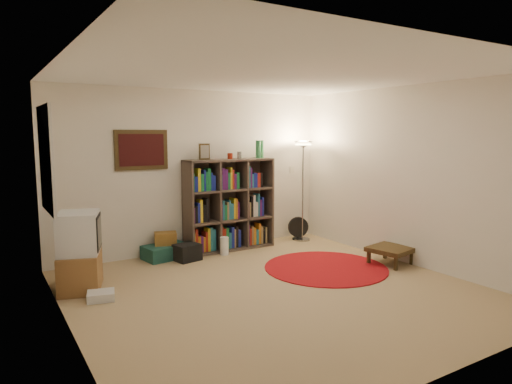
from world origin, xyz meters
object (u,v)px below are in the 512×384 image
side_table (390,250)px  suitcase (166,252)px  floor_lamp (303,158)px  floor_fan (298,228)px  tv_stand (80,253)px  bookshelf (228,206)px

side_table → suitcase: bearing=143.2°
floor_lamp → floor_fan: floor_lamp is taller
floor_fan → tv_stand: tv_stand is taller
bookshelf → floor_fan: bearing=-3.7°
floor_lamp → floor_fan: 1.22m
suitcase → bookshelf: bearing=-8.3°
floor_lamp → floor_fan: size_ratio=4.26×
tv_stand → suitcase: tv_stand is taller
side_table → floor_lamp: bearing=95.6°
tv_stand → side_table: size_ratio=1.48×
floor_fan → tv_stand: (-3.71, -0.69, 0.25)m
floor_lamp → suitcase: bearing=176.9°
bookshelf → floor_lamp: (1.37, -0.14, 0.72)m
floor_lamp → side_table: bearing=-84.4°
floor_lamp → tv_stand: size_ratio=1.84×
suitcase → side_table: 3.25m
floor_lamp → tv_stand: bearing=-170.5°
tv_stand → suitcase: bearing=47.8°
floor_fan → suitcase: 2.38m
bookshelf → tv_stand: size_ratio=1.86×
floor_fan → suitcase: bearing=-164.1°
bookshelf → floor_lamp: size_ratio=1.01×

